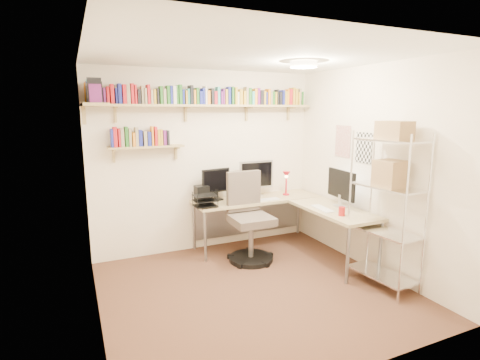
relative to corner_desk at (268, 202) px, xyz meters
name	(u,v)px	position (x,y,z in m)	size (l,w,h in m)	color
ground	(254,290)	(-0.70, -0.98, -0.71)	(3.20, 3.20, 0.00)	#442A1D
room_shell	(255,151)	(-0.69, -0.97, 0.84)	(3.24, 3.04, 2.52)	#F0E1C3
wall_shelves	(179,105)	(-1.13, 0.32, 1.32)	(3.12, 1.09, 0.80)	tan
corner_desk	(268,202)	(0.00, 0.00, 0.00)	(1.91, 1.86, 1.24)	tan
office_chair	(249,224)	(-0.37, -0.16, -0.22)	(0.61, 0.62, 1.16)	black
wire_rack	(390,177)	(0.67, -1.49, 0.55)	(0.43, 0.78, 1.85)	silver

